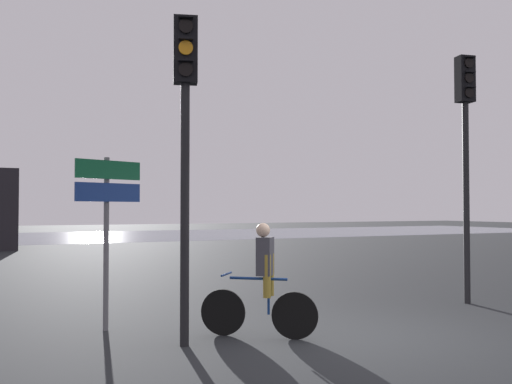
% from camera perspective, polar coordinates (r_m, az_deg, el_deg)
% --- Properties ---
extents(ground_plane, '(120.00, 120.00, 0.00)m').
position_cam_1_polar(ground_plane, '(8.45, 12.24, -14.11)').
color(ground_plane, black).
extents(water_strip, '(80.00, 16.00, 0.01)m').
position_cam_1_polar(water_strip, '(39.10, -18.48, -4.27)').
color(water_strip, slate).
rests_on(water_strip, ground).
extents(traffic_light_near_left, '(0.38, 0.40, 4.41)m').
position_cam_1_polar(traffic_light_near_left, '(7.78, -7.09, 7.53)').
color(traffic_light_near_left, black).
rests_on(traffic_light_near_left, ground).
extents(traffic_light_near_right, '(0.36, 0.38, 4.80)m').
position_cam_1_polar(traffic_light_near_right, '(11.86, 20.23, 5.64)').
color(traffic_light_near_right, black).
rests_on(traffic_light_near_right, ground).
extents(direction_sign_post, '(1.04, 0.41, 2.60)m').
position_cam_1_polar(direction_sign_post, '(8.86, -14.63, -1.82)').
color(direction_sign_post, slate).
rests_on(direction_sign_post, ground).
extents(cyclist, '(1.33, 1.14, 1.62)m').
position_cam_1_polar(cyclist, '(8.17, 0.67, -8.74)').
color(cyclist, black).
rests_on(cyclist, ground).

